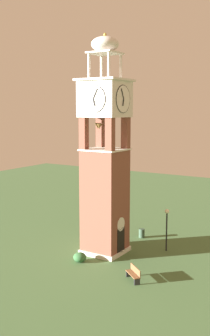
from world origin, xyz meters
TOP-DOWN VIEW (x-y plane):
  - ground at (0.00, 0.00)m, footprint 80.00×80.00m
  - clock_tower at (0.00, -0.00)m, footprint 3.53×3.53m
  - park_bench at (-3.67, -4.58)m, footprint 1.35×1.52m
  - lamp_post at (2.94, -4.07)m, footprint 0.36×0.36m
  - trash_bin at (4.97, -0.80)m, footprint 0.52×0.52m
  - shrub_near_entry at (-2.82, 0.49)m, footprint 1.00×1.00m

SIDE VIEW (x-z plane):
  - ground at x=0.00m, z-range 0.00..0.00m
  - shrub_near_entry at x=-2.82m, z-range 0.00..0.72m
  - trash_bin at x=4.97m, z-range 0.00..0.80m
  - park_bench at x=-3.67m, z-range 0.01..0.96m
  - lamp_post at x=2.94m, z-range 0.71..4.20m
  - clock_tower at x=0.00m, z-range -1.51..15.64m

